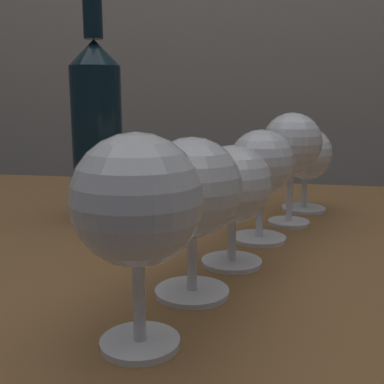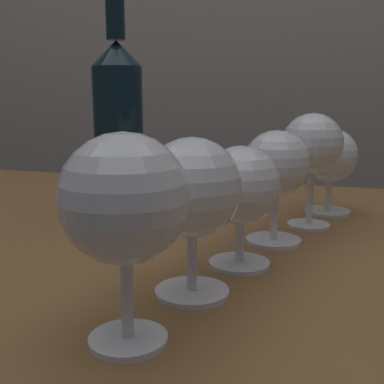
{
  "view_description": "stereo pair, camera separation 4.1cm",
  "coord_description": "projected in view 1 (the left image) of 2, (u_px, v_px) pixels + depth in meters",
  "views": [
    {
      "loc": [
        0.14,
        -0.58,
        0.89
      ],
      "look_at": [
        0.07,
        -0.18,
        0.81
      ],
      "focal_mm": 45.33,
      "sensor_mm": 36.0,
      "label": 1
    },
    {
      "loc": [
        0.18,
        -0.57,
        0.89
      ],
      "look_at": [
        0.07,
        -0.18,
        0.81
      ],
      "focal_mm": 45.33,
      "sensor_mm": 36.0,
      "label": 2
    }
  ],
  "objects": [
    {
      "name": "wine_bottle",
      "position": [
        97.0,
        126.0,
        0.67
      ],
      "size": [
        0.07,
        0.07,
        0.33
      ],
      "color": "#0F232D",
      "rests_on": "dining_table"
    },
    {
      "name": "wine_glass_amber",
      "position": [
        233.0,
        187.0,
        0.49
      ],
      "size": [
        0.08,
        0.08,
        0.13
      ],
      "color": "white",
      "rests_on": "dining_table"
    },
    {
      "name": "wine_glass_merlot",
      "position": [
        292.0,
        146.0,
        0.65
      ],
      "size": [
        0.08,
        0.08,
        0.15
      ],
      "color": "white",
      "rests_on": "dining_table"
    },
    {
      "name": "wine_glass_cabernet",
      "position": [
        137.0,
        204.0,
        0.32
      ],
      "size": [
        0.09,
        0.09,
        0.15
      ],
      "color": "white",
      "rests_on": "dining_table"
    },
    {
      "name": "wine_glass_white",
      "position": [
        192.0,
        190.0,
        0.41
      ],
      "size": [
        0.09,
        0.09,
        0.14
      ],
      "color": "white",
      "rests_on": "dining_table"
    },
    {
      "name": "dining_table",
      "position": [
        163.0,
        296.0,
        0.64
      ],
      "size": [
        1.48,
        0.78,
        0.71
      ],
      "color": "brown",
      "rests_on": "ground_plane"
    },
    {
      "name": "wine_glass_port",
      "position": [
        306.0,
        156.0,
        0.73
      ],
      "size": [
        0.08,
        0.08,
        0.13
      ],
      "color": "white",
      "rests_on": "dining_table"
    },
    {
      "name": "wine_glass_rose",
      "position": [
        261.0,
        166.0,
        0.58
      ],
      "size": [
        0.08,
        0.08,
        0.14
      ],
      "color": "white",
      "rests_on": "dining_table"
    }
  ]
}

